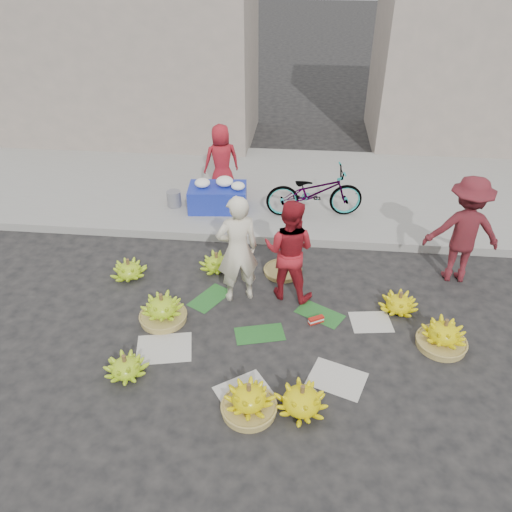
# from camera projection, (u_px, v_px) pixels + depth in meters

# --- Properties ---
(ground) EXTENTS (80.00, 80.00, 0.00)m
(ground) POSITION_uv_depth(u_px,v_px,m) (268.00, 325.00, 6.81)
(ground) COLOR black
(ground) RESTS_ON ground
(curb) EXTENTS (40.00, 0.25, 0.15)m
(curb) POSITION_uv_depth(u_px,v_px,m) (279.00, 238.00, 8.61)
(curb) COLOR gray
(curb) RESTS_ON ground
(sidewalk) EXTENTS (40.00, 4.00, 0.12)m
(sidewalk) POSITION_uv_depth(u_px,v_px,m) (285.00, 187.00, 10.37)
(sidewalk) COLOR gray
(sidewalk) RESTS_ON ground
(building_left) EXTENTS (6.00, 3.00, 4.00)m
(building_left) POSITION_uv_depth(u_px,v_px,m) (129.00, 56.00, 12.07)
(building_left) COLOR gray
(building_left) RESTS_ON sidewalk
(building_right) EXTENTS (5.00, 3.00, 5.00)m
(building_right) POSITION_uv_depth(u_px,v_px,m) (491.00, 36.00, 11.49)
(building_right) COLOR gray
(building_right) RESTS_ON sidewalk
(newspaper_scatter) EXTENTS (3.20, 1.80, 0.00)m
(newspaper_scatter) POSITION_uv_depth(u_px,v_px,m) (263.00, 367.00, 6.14)
(newspaper_scatter) COLOR beige
(newspaper_scatter) RESTS_ON ground
(banana_leaves) EXTENTS (2.00, 1.00, 0.00)m
(banana_leaves) POSITION_uv_depth(u_px,v_px,m) (262.00, 315.00, 6.98)
(banana_leaves) COLOR #1C5520
(banana_leaves) RESTS_ON ground
(banana_bunch_0) EXTENTS (0.68, 0.68, 0.44)m
(banana_bunch_0) POSITION_uv_depth(u_px,v_px,m) (162.00, 309.00, 6.80)
(banana_bunch_0) COLOR olive
(banana_bunch_0) RESTS_ON ground
(banana_bunch_1) EXTENTS (0.62, 0.62, 0.32)m
(banana_bunch_1) POSITION_uv_depth(u_px,v_px,m) (126.00, 367.00, 5.96)
(banana_bunch_1) COLOR #7FB319
(banana_bunch_1) RESTS_ON ground
(banana_bunch_2) EXTENTS (0.66, 0.66, 0.43)m
(banana_bunch_2) POSITION_uv_depth(u_px,v_px,m) (249.00, 400.00, 5.48)
(banana_bunch_2) COLOR olive
(banana_bunch_2) RESTS_ON ground
(banana_bunch_3) EXTENTS (0.61, 0.61, 0.37)m
(banana_bunch_3) POSITION_uv_depth(u_px,v_px,m) (302.00, 399.00, 5.51)
(banana_bunch_3) COLOR yellow
(banana_bunch_3) RESTS_ON ground
(banana_bunch_4) EXTENTS (0.66, 0.66, 0.44)m
(banana_bunch_4) POSITION_uv_depth(u_px,v_px,m) (443.00, 335.00, 6.36)
(banana_bunch_4) COLOR olive
(banana_bunch_4) RESTS_ON ground
(banana_bunch_5) EXTENTS (0.65, 0.65, 0.32)m
(banana_bunch_5) POSITION_uv_depth(u_px,v_px,m) (399.00, 303.00, 6.99)
(banana_bunch_5) COLOR yellow
(banana_bunch_5) RESTS_ON ground
(banana_bunch_6) EXTENTS (0.64, 0.64, 0.33)m
(banana_bunch_6) POSITION_uv_depth(u_px,v_px,m) (129.00, 270.00, 7.68)
(banana_bunch_6) COLOR #7FB319
(banana_bunch_6) RESTS_ON ground
(banana_bunch_7) EXTENTS (0.62, 0.62, 0.32)m
(banana_bunch_7) POSITION_uv_depth(u_px,v_px,m) (217.00, 263.00, 7.84)
(banana_bunch_7) COLOR #7FB319
(banana_bunch_7) RESTS_ON ground
(basket_spare) EXTENTS (0.67, 0.67, 0.07)m
(basket_spare) POSITION_uv_depth(u_px,v_px,m) (283.00, 271.00, 7.83)
(basket_spare) COLOR olive
(basket_spare) RESTS_ON ground
(incense_stack) EXTENTS (0.22, 0.17, 0.09)m
(incense_stack) POSITION_uv_depth(u_px,v_px,m) (316.00, 320.00, 6.82)
(incense_stack) COLOR #B01D12
(incense_stack) RESTS_ON ground
(vendor_cream) EXTENTS (0.70, 0.59, 1.64)m
(vendor_cream) POSITION_uv_depth(u_px,v_px,m) (238.00, 250.00, 6.89)
(vendor_cream) COLOR beige
(vendor_cream) RESTS_ON ground
(vendor_red) EXTENTS (0.87, 0.75, 1.53)m
(vendor_red) POSITION_uv_depth(u_px,v_px,m) (289.00, 250.00, 6.97)
(vendor_red) COLOR #B01B23
(vendor_red) RESTS_ON ground
(man_striped) EXTENTS (1.10, 0.64, 1.68)m
(man_striped) POSITION_uv_depth(u_px,v_px,m) (464.00, 230.00, 7.30)
(man_striped) COLOR maroon
(man_striped) RESTS_ON ground
(flower_table) EXTENTS (1.12, 0.76, 0.62)m
(flower_table) POSITION_uv_depth(u_px,v_px,m) (218.00, 196.00, 9.30)
(flower_table) COLOR #18269C
(flower_table) RESTS_ON sidewalk
(grey_bucket) EXTENTS (0.26, 0.26, 0.30)m
(grey_bucket) POSITION_uv_depth(u_px,v_px,m) (174.00, 199.00, 9.44)
(grey_bucket) COLOR slate
(grey_bucket) RESTS_ON sidewalk
(flower_vendor) EXTENTS (0.81, 0.68, 1.41)m
(flower_vendor) POSITION_uv_depth(u_px,v_px,m) (222.00, 161.00, 9.57)
(flower_vendor) COLOR #B01B23
(flower_vendor) RESTS_ON sidewalk
(bicycle) EXTENTS (0.85, 1.82, 0.92)m
(bicycle) POSITION_uv_depth(u_px,v_px,m) (314.00, 192.00, 8.98)
(bicycle) COLOR gray
(bicycle) RESTS_ON sidewalk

